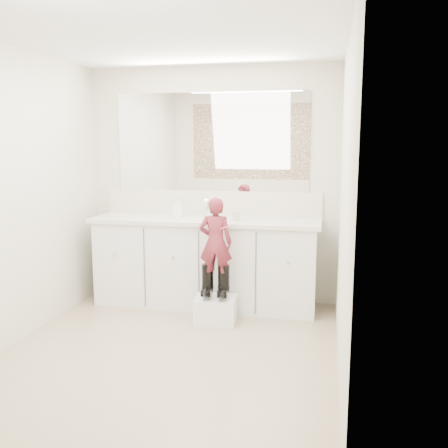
# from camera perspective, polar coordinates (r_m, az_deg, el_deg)

# --- Properties ---
(floor) EXTENTS (3.00, 3.00, 0.00)m
(floor) POSITION_cam_1_polar(r_m,az_deg,el_deg) (4.08, -6.34, -14.43)
(floor) COLOR #7F7153
(floor) RESTS_ON ground
(ceiling) EXTENTS (3.00, 3.00, 0.00)m
(ceiling) POSITION_cam_1_polar(r_m,az_deg,el_deg) (3.81, -7.02, 20.79)
(ceiling) COLOR white
(ceiling) RESTS_ON wall_back
(wall_back) EXTENTS (2.60, 0.00, 2.60)m
(wall_back) POSITION_cam_1_polar(r_m,az_deg,el_deg) (5.20, -1.42, 4.47)
(wall_back) COLOR beige
(wall_back) RESTS_ON floor
(wall_front) EXTENTS (2.60, 0.00, 2.60)m
(wall_front) POSITION_cam_1_polar(r_m,az_deg,el_deg) (2.40, -18.05, -1.63)
(wall_front) COLOR beige
(wall_front) RESTS_ON floor
(wall_left) EXTENTS (0.00, 3.00, 3.00)m
(wall_left) POSITION_cam_1_polar(r_m,az_deg,el_deg) (4.35, -23.16, 2.79)
(wall_left) COLOR beige
(wall_left) RESTS_ON floor
(wall_right) EXTENTS (0.00, 3.00, 3.00)m
(wall_right) POSITION_cam_1_polar(r_m,az_deg,el_deg) (3.57, 13.57, 2.01)
(wall_right) COLOR beige
(wall_right) RESTS_ON floor
(vanity_cabinet) EXTENTS (2.20, 0.55, 0.85)m
(vanity_cabinet) POSITION_cam_1_polar(r_m,az_deg,el_deg) (5.06, -2.10, -4.57)
(vanity_cabinet) COLOR silver
(vanity_cabinet) RESTS_ON floor
(countertop) EXTENTS (2.28, 0.58, 0.04)m
(countertop) POSITION_cam_1_polar(r_m,az_deg,el_deg) (4.96, -2.17, 0.39)
(countertop) COLOR beige
(countertop) RESTS_ON vanity_cabinet
(backsplash) EXTENTS (2.28, 0.03, 0.25)m
(backsplash) POSITION_cam_1_polar(r_m,az_deg,el_deg) (5.20, -1.45, 2.43)
(backsplash) COLOR beige
(backsplash) RESTS_ON countertop
(mirror) EXTENTS (2.00, 0.02, 1.00)m
(mirror) POSITION_cam_1_polar(r_m,az_deg,el_deg) (5.17, -1.47, 9.33)
(mirror) COLOR white
(mirror) RESTS_ON wall_back
(dot_panel) EXTENTS (2.00, 0.01, 1.20)m
(dot_panel) POSITION_cam_1_polar(r_m,az_deg,el_deg) (2.37, -18.48, 9.16)
(dot_panel) COLOR #472819
(dot_panel) RESTS_ON wall_front
(faucet) EXTENTS (0.08, 0.08, 0.10)m
(faucet) POSITION_cam_1_polar(r_m,az_deg,el_deg) (5.10, -1.73, 1.45)
(faucet) COLOR silver
(faucet) RESTS_ON countertop
(cup) EXTENTS (0.12, 0.12, 0.09)m
(cup) POSITION_cam_1_polar(r_m,az_deg,el_deg) (4.85, 1.37, 0.97)
(cup) COLOR beige
(cup) RESTS_ON countertop
(soap_bottle) EXTENTS (0.10, 0.10, 0.21)m
(soap_bottle) POSITION_cam_1_polar(r_m,az_deg,el_deg) (5.04, -5.25, 1.93)
(soap_bottle) COLOR white
(soap_bottle) RESTS_ON countertop
(step_stool) EXTENTS (0.39, 0.33, 0.24)m
(step_stool) POSITION_cam_1_polar(r_m,az_deg,el_deg) (4.65, -0.95, -9.75)
(step_stool) COLOR white
(step_stool) RESTS_ON floor
(boot_left) EXTENTS (0.13, 0.21, 0.31)m
(boot_left) POSITION_cam_1_polar(r_m,az_deg,el_deg) (4.59, -1.88, -6.48)
(boot_left) COLOR black
(boot_left) RESTS_ON step_stool
(boot_right) EXTENTS (0.13, 0.21, 0.31)m
(boot_right) POSITION_cam_1_polar(r_m,az_deg,el_deg) (4.56, -0.03, -6.59)
(boot_right) COLOR black
(boot_right) RESTS_ON step_stool
(toddler) EXTENTS (0.31, 0.22, 0.82)m
(toddler) POSITION_cam_1_polar(r_m,az_deg,el_deg) (4.49, -0.97, -2.15)
(toddler) COLOR #B03648
(toddler) RESTS_ON step_stool
(toothbrush) EXTENTS (0.14, 0.02, 0.06)m
(toothbrush) POSITION_cam_1_polar(r_m,az_deg,el_deg) (4.42, -0.17, -0.49)
(toothbrush) COLOR #EC5B89
(toothbrush) RESTS_ON toddler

